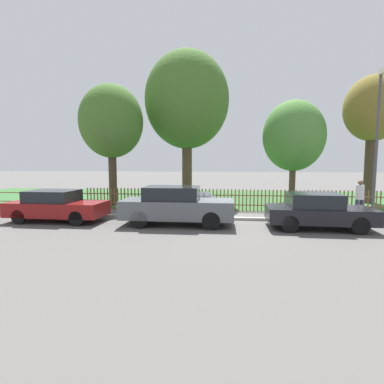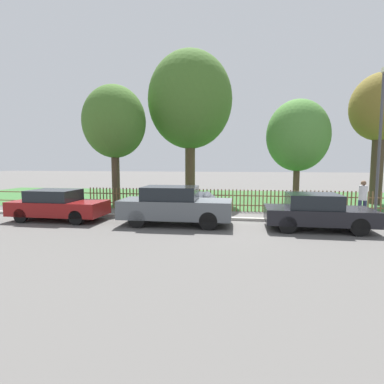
{
  "view_description": "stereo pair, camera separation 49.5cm",
  "coord_description": "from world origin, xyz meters",
  "px_view_note": "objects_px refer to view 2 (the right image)",
  "views": [
    {
      "loc": [
        0.01,
        -12.58,
        2.48
      ],
      "look_at": [
        -1.54,
        0.85,
        1.1
      ],
      "focal_mm": 28.0,
      "sensor_mm": 36.0,
      "label": 1
    },
    {
      "loc": [
        0.5,
        -12.51,
        2.48
      ],
      "look_at": [
        -1.54,
        0.85,
        1.1
      ],
      "focal_mm": 28.0,
      "sensor_mm": 36.0,
      "label": 2
    }
  ],
  "objects_px": {
    "pedestrian_near_fence": "(363,197)",
    "tree_behind_motorcycle": "(190,101)",
    "parked_car_black_saloon": "(175,205)",
    "tree_nearest_kerb": "(114,122)",
    "parked_car_navy_estate": "(316,211)",
    "parked_car_silver_hatchback": "(58,205)",
    "street_lamp": "(382,128)",
    "covered_motorcycle": "(199,200)",
    "tree_mid_park": "(298,136)",
    "tree_far_left": "(381,110)"
  },
  "relations": [
    {
      "from": "street_lamp",
      "to": "tree_far_left",
      "type": "bearing_deg",
      "value": 67.7
    },
    {
      "from": "tree_mid_park",
      "to": "pedestrian_near_fence",
      "type": "relative_size",
      "value": 3.67
    },
    {
      "from": "tree_nearest_kerb",
      "to": "tree_mid_park",
      "type": "height_order",
      "value": "tree_nearest_kerb"
    },
    {
      "from": "parked_car_silver_hatchback",
      "to": "tree_behind_motorcycle",
      "type": "xyz_separation_m",
      "value": [
        4.53,
        7.04,
        5.51
      ]
    },
    {
      "from": "parked_car_silver_hatchback",
      "to": "tree_far_left",
      "type": "relative_size",
      "value": 0.53
    },
    {
      "from": "tree_behind_motorcycle",
      "to": "pedestrian_near_fence",
      "type": "distance_m",
      "value": 10.89
    },
    {
      "from": "parked_car_black_saloon",
      "to": "tree_nearest_kerb",
      "type": "bearing_deg",
      "value": 132.11
    },
    {
      "from": "tree_mid_park",
      "to": "street_lamp",
      "type": "height_order",
      "value": "tree_mid_park"
    },
    {
      "from": "tree_far_left",
      "to": "street_lamp",
      "type": "xyz_separation_m",
      "value": [
        -2.44,
        -5.94,
        -1.63
      ]
    },
    {
      "from": "parked_car_silver_hatchback",
      "to": "tree_behind_motorcycle",
      "type": "bearing_deg",
      "value": 58.29
    },
    {
      "from": "tree_behind_motorcycle",
      "to": "tree_mid_park",
      "type": "relative_size",
      "value": 1.5
    },
    {
      "from": "tree_mid_park",
      "to": "parked_car_silver_hatchback",
      "type": "bearing_deg",
      "value": -146.88
    },
    {
      "from": "tree_nearest_kerb",
      "to": "tree_far_left",
      "type": "distance_m",
      "value": 15.12
    },
    {
      "from": "parked_car_navy_estate",
      "to": "tree_mid_park",
      "type": "distance_m",
      "value": 8.07
    },
    {
      "from": "parked_car_navy_estate",
      "to": "tree_nearest_kerb",
      "type": "xyz_separation_m",
      "value": [
        -9.73,
        4.89,
        3.99
      ]
    },
    {
      "from": "tree_nearest_kerb",
      "to": "covered_motorcycle",
      "type": "bearing_deg",
      "value": -24.71
    },
    {
      "from": "parked_car_silver_hatchback",
      "to": "parked_car_black_saloon",
      "type": "bearing_deg",
      "value": -0.32
    },
    {
      "from": "tree_behind_motorcycle",
      "to": "tree_mid_park",
      "type": "xyz_separation_m",
      "value": [
        6.43,
        0.11,
        -2.18
      ]
    },
    {
      "from": "street_lamp",
      "to": "covered_motorcycle",
      "type": "bearing_deg",
      "value": 172.55
    },
    {
      "from": "parked_car_silver_hatchback",
      "to": "tree_nearest_kerb",
      "type": "bearing_deg",
      "value": 83.73
    },
    {
      "from": "parked_car_black_saloon",
      "to": "covered_motorcycle",
      "type": "relative_size",
      "value": 2.2
    },
    {
      "from": "tree_nearest_kerb",
      "to": "tree_far_left",
      "type": "height_order",
      "value": "tree_far_left"
    },
    {
      "from": "covered_motorcycle",
      "to": "tree_mid_park",
      "type": "distance_m",
      "value": 7.84
    },
    {
      "from": "parked_car_navy_estate",
      "to": "street_lamp",
      "type": "relative_size",
      "value": 0.62
    },
    {
      "from": "parked_car_navy_estate",
      "to": "covered_motorcycle",
      "type": "distance_m",
      "value": 5.28
    },
    {
      "from": "covered_motorcycle",
      "to": "pedestrian_near_fence",
      "type": "relative_size",
      "value": 1.18
    },
    {
      "from": "covered_motorcycle",
      "to": "tree_nearest_kerb",
      "type": "distance_m",
      "value": 6.89
    },
    {
      "from": "parked_car_black_saloon",
      "to": "parked_car_navy_estate",
      "type": "relative_size",
      "value": 1.15
    },
    {
      "from": "pedestrian_near_fence",
      "to": "tree_behind_motorcycle",
      "type": "bearing_deg",
      "value": -45.11
    },
    {
      "from": "parked_car_navy_estate",
      "to": "pedestrian_near_fence",
      "type": "height_order",
      "value": "pedestrian_near_fence"
    },
    {
      "from": "street_lamp",
      "to": "tree_behind_motorcycle",
      "type": "bearing_deg",
      "value": 146.48
    },
    {
      "from": "parked_car_navy_estate",
      "to": "tree_nearest_kerb",
      "type": "bearing_deg",
      "value": 154.38
    },
    {
      "from": "parked_car_silver_hatchback",
      "to": "pedestrian_near_fence",
      "type": "distance_m",
      "value": 13.08
    },
    {
      "from": "parked_car_black_saloon",
      "to": "tree_nearest_kerb",
      "type": "height_order",
      "value": "tree_nearest_kerb"
    },
    {
      "from": "parked_car_silver_hatchback",
      "to": "street_lamp",
      "type": "xyz_separation_m",
      "value": [
        13.04,
        1.41,
        3.14
      ]
    },
    {
      "from": "parked_car_silver_hatchback",
      "to": "tree_mid_park",
      "type": "distance_m",
      "value": 13.51
    },
    {
      "from": "parked_car_navy_estate",
      "to": "tree_far_left",
      "type": "bearing_deg",
      "value": 56.74
    },
    {
      "from": "covered_motorcycle",
      "to": "pedestrian_near_fence",
      "type": "distance_m",
      "value": 7.16
    },
    {
      "from": "tree_nearest_kerb",
      "to": "tree_behind_motorcycle",
      "type": "height_order",
      "value": "tree_behind_motorcycle"
    },
    {
      "from": "parked_car_silver_hatchback",
      "to": "street_lamp",
      "type": "distance_m",
      "value": 13.48
    },
    {
      "from": "tree_nearest_kerb",
      "to": "tree_mid_park",
      "type": "bearing_deg",
      "value": 13.25
    },
    {
      "from": "parked_car_black_saloon",
      "to": "parked_car_navy_estate",
      "type": "xyz_separation_m",
      "value": [
        5.28,
        -0.05,
        -0.1
      ]
    },
    {
      "from": "parked_car_navy_estate",
      "to": "covered_motorcycle",
      "type": "height_order",
      "value": "parked_car_navy_estate"
    },
    {
      "from": "parked_car_black_saloon",
      "to": "pedestrian_near_fence",
      "type": "distance_m",
      "value": 8.2
    },
    {
      "from": "parked_car_navy_estate",
      "to": "parked_car_black_saloon",
      "type": "bearing_deg",
      "value": -179.52
    },
    {
      "from": "tree_behind_motorcycle",
      "to": "pedestrian_near_fence",
      "type": "xyz_separation_m",
      "value": [
        8.33,
        -4.68,
        -5.23
      ]
    },
    {
      "from": "tree_nearest_kerb",
      "to": "pedestrian_near_fence",
      "type": "xyz_separation_m",
      "value": [
        12.26,
        -2.35,
        -3.72
      ]
    },
    {
      "from": "tree_behind_motorcycle",
      "to": "tree_mid_park",
      "type": "distance_m",
      "value": 6.79
    },
    {
      "from": "tree_nearest_kerb",
      "to": "tree_mid_park",
      "type": "xyz_separation_m",
      "value": [
        10.35,
        2.44,
        -0.67
      ]
    },
    {
      "from": "covered_motorcycle",
      "to": "tree_mid_park",
      "type": "xyz_separation_m",
      "value": [
        5.25,
        4.79,
        3.32
      ]
    }
  ]
}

